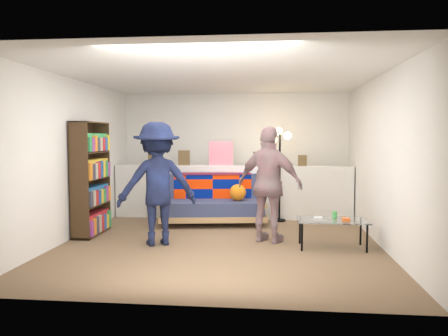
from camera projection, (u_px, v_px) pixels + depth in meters
name	position (u px, v px, depth m)	size (l,w,h in m)	color
ground	(221.00, 241.00, 6.42)	(5.00, 5.00, 0.00)	brown
room_shell	(224.00, 128.00, 6.77)	(4.60, 5.05, 2.45)	silver
half_wall_ledge	(232.00, 192.00, 8.17)	(4.45, 0.15, 1.00)	silver
ledge_decor	(220.00, 156.00, 8.13)	(2.97, 0.02, 0.45)	brown
futon_sofa	(214.00, 203.00, 7.69)	(1.92, 1.11, 0.78)	#AC8353
bookshelf	(91.00, 182.00, 6.82)	(0.29, 0.88, 1.76)	#322010
coffee_table	(333.00, 221.00, 5.99)	(0.94, 0.52, 0.49)	black
floor_lamp	(280.00, 155.00, 7.91)	(0.40, 0.33, 1.70)	black
person_left	(157.00, 184.00, 6.18)	(1.12, 0.65, 1.74)	black
person_right	(269.00, 184.00, 6.30)	(0.99, 0.41, 1.69)	#C37E88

